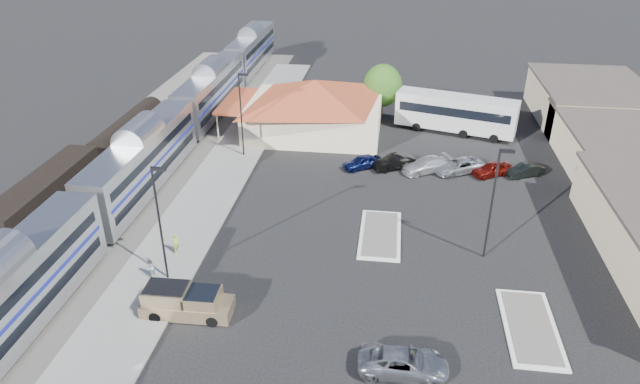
# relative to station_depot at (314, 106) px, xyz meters

# --- Properties ---
(ground) EXTENTS (280.00, 280.00, 0.00)m
(ground) POSITION_rel_station_depot_xyz_m (4.56, -24.00, -3.13)
(ground) COLOR black
(ground) RESTS_ON ground
(railbed) EXTENTS (16.00, 100.00, 0.12)m
(railbed) POSITION_rel_station_depot_xyz_m (-16.44, -16.00, -3.07)
(railbed) COLOR #4C4944
(railbed) RESTS_ON ground
(platform) EXTENTS (5.50, 92.00, 0.18)m
(platform) POSITION_rel_station_depot_xyz_m (-7.44, -18.00, -3.04)
(platform) COLOR gray
(platform) RESTS_ON ground
(passenger_train) EXTENTS (3.00, 104.00, 5.55)m
(passenger_train) POSITION_rel_station_depot_xyz_m (-13.44, -16.95, -0.26)
(passenger_train) COLOR silver
(passenger_train) RESTS_ON ground
(freight_cars) EXTENTS (2.80, 46.00, 4.00)m
(freight_cars) POSITION_rel_station_depot_xyz_m (-19.44, -23.29, -1.21)
(freight_cars) COLOR black
(freight_cars) RESTS_ON ground
(station_depot) EXTENTS (18.35, 12.24, 6.20)m
(station_depot) POSITION_rel_station_depot_xyz_m (0.00, 0.00, 0.00)
(station_depot) COLOR #C2AE8E
(station_depot) RESTS_ON ground
(traffic_island_south) EXTENTS (3.30, 7.50, 0.21)m
(traffic_island_south) POSITION_rel_station_depot_xyz_m (8.56, -22.00, -3.03)
(traffic_island_south) COLOR silver
(traffic_island_south) RESTS_ON ground
(traffic_island_north) EXTENTS (3.30, 7.50, 0.21)m
(traffic_island_north) POSITION_rel_station_depot_xyz_m (18.56, -32.00, -3.03)
(traffic_island_north) COLOR silver
(traffic_island_north) RESTS_ON ground
(lamp_plat_s) EXTENTS (1.08, 0.25, 9.00)m
(lamp_plat_s) POSITION_rel_station_depot_xyz_m (-6.34, -30.00, 2.21)
(lamp_plat_s) COLOR black
(lamp_plat_s) RESTS_ON ground
(lamp_plat_n) EXTENTS (1.08, 0.25, 9.00)m
(lamp_plat_n) POSITION_rel_station_depot_xyz_m (-6.34, -8.00, 2.21)
(lamp_plat_n) COLOR black
(lamp_plat_n) RESTS_ON ground
(lamp_lot) EXTENTS (1.08, 0.25, 9.00)m
(lamp_lot) POSITION_rel_station_depot_xyz_m (16.66, -24.00, 2.21)
(lamp_lot) COLOR black
(lamp_lot) RESTS_ON ground
(tree_depot) EXTENTS (4.71, 4.71, 6.63)m
(tree_depot) POSITION_rel_station_depot_xyz_m (7.56, 6.00, 0.89)
(tree_depot) COLOR #382314
(tree_depot) RESTS_ON ground
(pickup_truck) EXTENTS (5.98, 2.36, 2.05)m
(pickup_truck) POSITION_rel_station_depot_xyz_m (-3.66, -33.55, -2.16)
(pickup_truck) COLOR tan
(pickup_truck) RESTS_ON ground
(suv) EXTENTS (5.29, 2.45, 1.47)m
(suv) POSITION_rel_station_depot_xyz_m (10.46, -36.86, -2.40)
(suv) COLOR #A0A3A8
(suv) RESTS_ON ground
(coach_bus) EXTENTS (13.90, 6.63, 4.37)m
(coach_bus) POSITION_rel_station_depot_xyz_m (16.16, 1.84, -0.62)
(coach_bus) COLOR white
(coach_bus) RESTS_ON ground
(person_a) EXTENTS (0.50, 0.66, 1.63)m
(person_a) POSITION_rel_station_depot_xyz_m (-6.90, -26.84, -2.14)
(person_a) COLOR #C5DB44
(person_a) RESTS_ON platform
(person_b) EXTENTS (0.66, 0.82, 1.63)m
(person_b) POSITION_rel_station_depot_xyz_m (-7.67, -30.13, -2.13)
(person_b) COLOR silver
(person_b) RESTS_ON platform
(parked_car_a) EXTENTS (4.28, 3.48, 1.37)m
(parked_car_a) POSITION_rel_station_depot_xyz_m (6.22, -9.37, -2.45)
(parked_car_a) COLOR #0E1647
(parked_car_a) RESTS_ON ground
(parked_car_b) EXTENTS (4.68, 3.47, 1.47)m
(parked_car_b) POSITION_rel_station_depot_xyz_m (9.42, -9.07, -2.39)
(parked_car_b) COLOR black
(parked_car_b) RESTS_ON ground
(parked_car_c) EXTENTS (5.45, 4.30, 1.48)m
(parked_car_c) POSITION_rel_station_depot_xyz_m (12.62, -9.37, -2.39)
(parked_car_c) COLOR silver
(parked_car_c) RESTS_ON ground
(parked_car_d) EXTENTS (5.64, 4.46, 1.43)m
(parked_car_d) POSITION_rel_station_depot_xyz_m (15.82, -9.07, -2.42)
(parked_car_d) COLOR #9A9DA2
(parked_car_d) RESTS_ON ground
(parked_car_e) EXTENTS (4.33, 3.37, 1.38)m
(parked_car_e) POSITION_rel_station_depot_xyz_m (19.02, -9.37, -2.44)
(parked_car_e) COLOR maroon
(parked_car_e) RESTS_ON ground
(parked_car_f) EXTENTS (4.09, 2.88, 1.28)m
(parked_car_f) POSITION_rel_station_depot_xyz_m (22.22, -9.07, -2.49)
(parked_car_f) COLOR black
(parked_car_f) RESTS_ON ground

